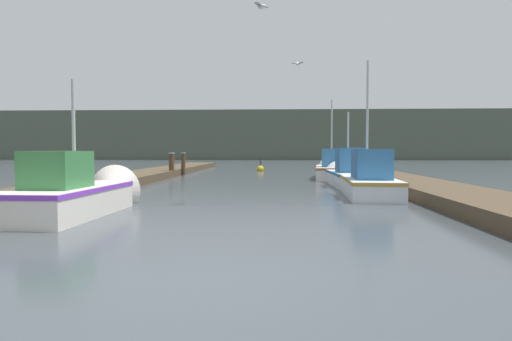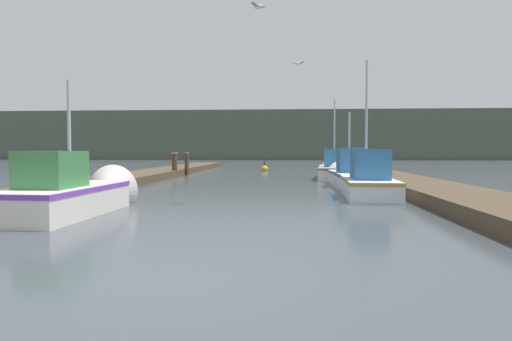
{
  "view_description": "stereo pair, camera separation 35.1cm",
  "coord_description": "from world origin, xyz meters",
  "px_view_note": "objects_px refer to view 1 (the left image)",
  "views": [
    {
      "loc": [
        0.9,
        -4.85,
        1.5
      ],
      "look_at": [
        0.04,
        12.64,
        0.7
      ],
      "focal_mm": 32.0,
      "sensor_mm": 36.0,
      "label": 1
    },
    {
      "loc": [
        1.25,
        -4.83,
        1.5
      ],
      "look_at": [
        0.04,
        12.64,
        0.7
      ],
      "focal_mm": 32.0,
      "sensor_mm": 36.0,
      "label": 2
    }
  ],
  "objects_px": {
    "fishing_boat_3": "(331,169)",
    "mooring_piling_2": "(183,164)",
    "fishing_boat_0": "(78,193)",
    "seagull_1": "(262,7)",
    "fishing_boat_1": "(366,180)",
    "channel_buoy": "(260,169)",
    "mooring_piling_1": "(343,166)",
    "fishing_boat_2": "(347,173)",
    "mooring_piling_0": "(172,165)",
    "mooring_piling_3": "(76,180)",
    "seagull_lead": "(298,64)"
  },
  "relations": [
    {
      "from": "mooring_piling_2",
      "to": "mooring_piling_1",
      "type": "bearing_deg",
      "value": 2.52
    },
    {
      "from": "fishing_boat_0",
      "to": "fishing_boat_1",
      "type": "height_order",
      "value": "fishing_boat_1"
    },
    {
      "from": "fishing_boat_3",
      "to": "mooring_piling_2",
      "type": "bearing_deg",
      "value": 172.14
    },
    {
      "from": "fishing_boat_1",
      "to": "mooring_piling_0",
      "type": "height_order",
      "value": "fishing_boat_1"
    },
    {
      "from": "fishing_boat_2",
      "to": "mooring_piling_3",
      "type": "bearing_deg",
      "value": -141.7
    },
    {
      "from": "fishing_boat_2",
      "to": "seagull_1",
      "type": "relative_size",
      "value": 9.66
    },
    {
      "from": "fishing_boat_1",
      "to": "channel_buoy",
      "type": "xyz_separation_m",
      "value": [
        -4.23,
        16.43,
        -0.33
      ]
    },
    {
      "from": "mooring_piling_0",
      "to": "mooring_piling_1",
      "type": "bearing_deg",
      "value": 14.03
    },
    {
      "from": "seagull_lead",
      "to": "mooring_piling_1",
      "type": "bearing_deg",
      "value": -79.58
    },
    {
      "from": "mooring_piling_2",
      "to": "seagull_1",
      "type": "relative_size",
      "value": 2.56
    },
    {
      "from": "fishing_boat_1",
      "to": "seagull_lead",
      "type": "bearing_deg",
      "value": 121.68
    },
    {
      "from": "fishing_boat_2",
      "to": "channel_buoy",
      "type": "bearing_deg",
      "value": 108.27
    },
    {
      "from": "fishing_boat_0",
      "to": "seagull_1",
      "type": "xyz_separation_m",
      "value": [
        4.24,
        2.35,
        4.99
      ]
    },
    {
      "from": "fishing_boat_0",
      "to": "channel_buoy",
      "type": "distance_m",
      "value": 21.84
    },
    {
      "from": "fishing_boat_3",
      "to": "seagull_1",
      "type": "distance_m",
      "value": 13.26
    },
    {
      "from": "mooring_piling_0",
      "to": "seagull_1",
      "type": "distance_m",
      "value": 13.82
    },
    {
      "from": "mooring_piling_3",
      "to": "mooring_piling_2",
      "type": "bearing_deg",
      "value": 89.29
    },
    {
      "from": "fishing_boat_3",
      "to": "mooring_piling_2",
      "type": "distance_m",
      "value": 8.68
    },
    {
      "from": "fishing_boat_0",
      "to": "channel_buoy",
      "type": "bearing_deg",
      "value": 82.44
    },
    {
      "from": "fishing_boat_1",
      "to": "mooring_piling_0",
      "type": "distance_m",
      "value": 12.6
    },
    {
      "from": "mooring_piling_0",
      "to": "seagull_1",
      "type": "xyz_separation_m",
      "value": [
        5.36,
        -11.81,
        4.79
      ]
    },
    {
      "from": "fishing_boat_3",
      "to": "fishing_boat_1",
      "type": "bearing_deg",
      "value": -83.9
    },
    {
      "from": "fishing_boat_0",
      "to": "mooring_piling_3",
      "type": "relative_size",
      "value": 3.71
    },
    {
      "from": "fishing_boat_3",
      "to": "mooring_piling_0",
      "type": "relative_size",
      "value": 4.61
    },
    {
      "from": "mooring_piling_0",
      "to": "mooring_piling_1",
      "type": "relative_size",
      "value": 1.24
    },
    {
      "from": "fishing_boat_2",
      "to": "mooring_piling_0",
      "type": "relative_size",
      "value": 3.77
    },
    {
      "from": "fishing_boat_0",
      "to": "fishing_boat_1",
      "type": "xyz_separation_m",
      "value": [
        7.68,
        5.14,
        0.01
      ]
    },
    {
      "from": "fishing_boat_1",
      "to": "channel_buoy",
      "type": "bearing_deg",
      "value": 107.55
    },
    {
      "from": "mooring_piling_0",
      "to": "mooring_piling_3",
      "type": "distance_m",
      "value": 11.93
    },
    {
      "from": "fishing_boat_2",
      "to": "seagull_1",
      "type": "distance_m",
      "value": 9.19
    },
    {
      "from": "fishing_boat_1",
      "to": "seagull_1",
      "type": "distance_m",
      "value": 6.67
    },
    {
      "from": "mooring_piling_3",
      "to": "channel_buoy",
      "type": "relative_size",
      "value": 1.28
    },
    {
      "from": "fishing_boat_0",
      "to": "mooring_piling_1",
      "type": "xyz_separation_m",
      "value": [
        8.53,
        16.57,
        0.07
      ]
    },
    {
      "from": "mooring_piling_0",
      "to": "mooring_piling_2",
      "type": "relative_size",
      "value": 1.0
    },
    {
      "from": "fishing_boat_1",
      "to": "mooring_piling_2",
      "type": "xyz_separation_m",
      "value": [
        -8.57,
        11.02,
        0.19
      ]
    },
    {
      "from": "mooring_piling_1",
      "to": "fishing_boat_3",
      "type": "bearing_deg",
      "value": -112.31
    },
    {
      "from": "channel_buoy",
      "to": "seagull_1",
      "type": "relative_size",
      "value": 1.92
    },
    {
      "from": "fishing_boat_2",
      "to": "seagull_lead",
      "type": "xyz_separation_m",
      "value": [
        -2.14,
        -0.16,
        4.67
      ]
    },
    {
      "from": "fishing_boat_3",
      "to": "mooring_piling_1",
      "type": "xyz_separation_m",
      "value": [
        0.98,
        2.39,
        0.08
      ]
    },
    {
      "from": "mooring_piling_3",
      "to": "seagull_lead",
      "type": "relative_size",
      "value": 2.44
    },
    {
      "from": "mooring_piling_1",
      "to": "fishing_boat_1",
      "type": "bearing_deg",
      "value": -94.29
    },
    {
      "from": "mooring_piling_1",
      "to": "fishing_boat_0",
      "type": "bearing_deg",
      "value": -117.25
    },
    {
      "from": "mooring_piling_3",
      "to": "mooring_piling_1",
      "type": "bearing_deg",
      "value": 56.21
    },
    {
      "from": "fishing_boat_0",
      "to": "mooring_piling_3",
      "type": "bearing_deg",
      "value": 117.11
    },
    {
      "from": "fishing_boat_2",
      "to": "fishing_boat_3",
      "type": "bearing_deg",
      "value": 90.62
    },
    {
      "from": "seagull_lead",
      "to": "channel_buoy",
      "type": "bearing_deg",
      "value": -48.14
    },
    {
      "from": "fishing_boat_1",
      "to": "fishing_boat_2",
      "type": "bearing_deg",
      "value": 93.37
    },
    {
      "from": "fishing_boat_0",
      "to": "fishing_boat_2",
      "type": "height_order",
      "value": "fishing_boat_0"
    },
    {
      "from": "fishing_boat_0",
      "to": "fishing_boat_3",
      "type": "bearing_deg",
      "value": 63.49
    },
    {
      "from": "fishing_boat_2",
      "to": "mooring_piling_3",
      "type": "height_order",
      "value": "fishing_boat_2"
    }
  ]
}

